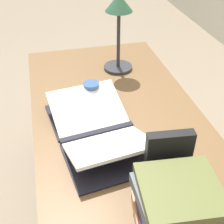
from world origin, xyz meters
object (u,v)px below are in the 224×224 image
(open_book, at_px, (97,129))
(coffee_mug, at_px, (91,93))
(reading_lamp, at_px, (119,17))
(book_standing_upright, at_px, (168,158))
(book_stack_tall, at_px, (177,205))

(open_book, bearing_deg, coffee_mug, 167.13)
(open_book, bearing_deg, reading_lamp, 149.26)
(reading_lamp, height_order, coffee_mug, reading_lamp)
(open_book, height_order, reading_lamp, reading_lamp)
(book_standing_upright, bearing_deg, book_stack_tall, -5.54)
(open_book, distance_m, reading_lamp, 0.62)
(reading_lamp, bearing_deg, open_book, -22.96)
(coffee_mug, bearing_deg, book_standing_upright, 16.46)
(reading_lamp, bearing_deg, book_standing_upright, -3.15)
(open_book, height_order, book_standing_upright, book_standing_upright)
(open_book, relative_size, book_stack_tall, 2.18)
(book_stack_tall, distance_m, book_standing_upright, 0.16)
(book_standing_upright, xyz_separation_m, coffee_mug, (-0.52, -0.15, -0.05))
(book_standing_upright, relative_size, coffee_mug, 2.00)
(reading_lamp, distance_m, coffee_mug, 0.42)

